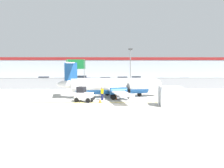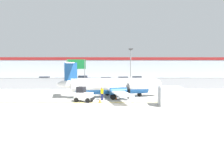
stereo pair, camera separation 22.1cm
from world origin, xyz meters
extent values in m
plane|color=#BCB7AD|center=(0.00, 0.00, 0.00)|extent=(140.00, 140.00, 0.00)
cube|color=yellow|center=(0.00, 2.00, 0.00)|extent=(84.00, 0.20, 0.01)
cube|color=gray|center=(0.00, 18.00, 1.00)|extent=(98.00, 0.04, 2.00)
cylinder|color=slate|center=(0.00, 18.00, 2.05)|extent=(98.00, 0.10, 0.10)
cube|color=#38383A|center=(0.00, 29.50, 0.06)|extent=(98.00, 17.00, 0.12)
cube|color=#A8B2BC|center=(0.00, 48.00, 3.25)|extent=(91.00, 8.00, 6.50)
cube|color=maroon|center=(0.00, 44.00, 6.10)|extent=(91.00, 0.20, 0.80)
cylinder|color=white|center=(-0.01, 6.51, 1.75)|extent=(11.50, 3.94, 1.90)
ellipsoid|color=white|center=(5.85, 7.60, 1.75)|extent=(2.90, 2.25, 1.80)
ellipsoid|color=white|center=(-5.87, 5.42, 1.95)|extent=(3.34, 1.61, 1.05)
cylinder|color=#1E5193|center=(-0.01, 6.51, 1.23)|extent=(10.28, 3.32, 1.48)
cube|color=white|center=(0.09, 6.53, 1.18)|extent=(4.50, 16.02, 0.18)
cylinder|color=#1E5193|center=(-0.19, 9.12, 1.18)|extent=(2.33, 1.29, 0.90)
cone|color=black|center=(0.94, 9.33, 1.18)|extent=(0.52, 0.51, 0.44)
cylinder|color=#262626|center=(1.09, 9.36, 1.18)|extent=(0.42, 2.07, 2.10)
cylinder|color=#1E5193|center=(0.77, 4.01, 1.18)|extent=(2.33, 1.29, 0.90)
cone|color=black|center=(1.90, 4.22, 1.18)|extent=(0.52, 0.51, 0.44)
cylinder|color=#262626|center=(2.04, 4.25, 1.18)|extent=(0.42, 2.07, 2.10)
cube|color=#1E5193|center=(-5.58, 5.47, 3.30)|extent=(1.70, 0.49, 3.10)
cube|color=white|center=(-5.72, 5.44, 4.85)|extent=(1.96, 4.92, 0.14)
cylinder|color=#59595B|center=(3.93, 7.24, 0.79)|extent=(0.16, 0.16, 0.97)
cylinder|color=black|center=(3.93, 7.24, 0.30)|extent=(0.63, 0.33, 0.60)
cylinder|color=#59595B|center=(-0.71, 8.63, 0.83)|extent=(0.16, 0.16, 0.90)
cylinder|color=black|center=(-0.71, 8.63, 0.38)|extent=(0.79, 0.36, 0.76)
cylinder|color=#59595B|center=(0.10, 4.28, 0.83)|extent=(0.16, 0.16, 0.90)
cylinder|color=black|center=(0.10, 4.28, 0.38)|extent=(0.79, 0.36, 0.76)
cube|color=silver|center=(-3.56, 2.50, 0.73)|extent=(2.43, 1.70, 0.90)
cube|color=black|center=(-3.90, 2.61, 1.53)|extent=(1.15, 1.22, 0.70)
cube|color=black|center=(-2.46, 2.16, 0.43)|extent=(0.48, 1.10, 0.30)
cylinder|color=black|center=(-2.67, 2.86, 0.28)|extent=(0.59, 0.34, 0.56)
cylinder|color=black|center=(-3.02, 1.71, 0.28)|extent=(0.59, 0.34, 0.56)
cylinder|color=black|center=(-4.10, 3.30, 0.28)|extent=(0.59, 0.34, 0.56)
cylinder|color=black|center=(-4.45, 2.15, 0.28)|extent=(0.59, 0.34, 0.56)
cylinder|color=#191E4C|center=(-1.29, 4.03, 0.42)|extent=(0.22, 0.22, 0.85)
cylinder|color=#191E4C|center=(-1.41, 3.86, 0.42)|extent=(0.22, 0.22, 0.85)
cylinder|color=yellow|center=(-1.35, 3.94, 1.15)|extent=(0.47, 0.47, 0.60)
cylinder|color=yellow|center=(-1.22, 4.12, 1.18)|extent=(0.14, 0.14, 0.55)
cylinder|color=yellow|center=(-1.48, 3.76, 1.18)|extent=(0.14, 0.14, 0.55)
sphere|color=tan|center=(-1.35, 3.94, 1.59)|extent=(0.22, 0.22, 0.22)
cube|color=silver|center=(6.35, -0.68, 1.10)|extent=(2.41, 2.02, 2.20)
cube|color=#333338|center=(6.35, -0.68, 1.10)|extent=(2.44, 0.10, 2.20)
cube|color=orange|center=(-5.48, 8.52, 0.02)|extent=(0.36, 0.36, 0.04)
cone|color=orange|center=(-5.48, 8.52, 0.34)|extent=(0.28, 0.28, 0.60)
cylinder|color=white|center=(-5.48, 8.52, 0.42)|extent=(0.17, 0.17, 0.08)
cube|color=orange|center=(0.48, 4.70, 0.02)|extent=(0.36, 0.36, 0.04)
cone|color=orange|center=(0.48, 4.70, 0.34)|extent=(0.28, 0.28, 0.60)
cylinder|color=white|center=(0.48, 4.70, 0.42)|extent=(0.17, 0.17, 0.08)
cube|color=orange|center=(-1.55, 1.82, 0.02)|extent=(0.36, 0.36, 0.04)
cone|color=orange|center=(-1.55, 1.82, 0.34)|extent=(0.28, 0.28, 0.60)
cylinder|color=white|center=(-1.55, 1.82, 0.42)|extent=(0.17, 0.17, 0.08)
cube|color=red|center=(-15.72, 30.53, 0.74)|extent=(4.24, 1.81, 0.80)
cube|color=#262D38|center=(-15.57, 30.53, 1.42)|extent=(2.24, 1.62, 0.56)
cylinder|color=black|center=(-17.10, 29.59, 0.42)|extent=(0.61, 0.22, 0.60)
cylinder|color=black|center=(-17.15, 31.39, 0.42)|extent=(0.61, 0.22, 0.60)
cylinder|color=black|center=(-14.30, 29.67, 0.42)|extent=(0.61, 0.22, 0.60)
cylinder|color=black|center=(-14.35, 31.46, 0.42)|extent=(0.61, 0.22, 0.60)
cube|color=#19662D|center=(-11.15, 24.57, 0.74)|extent=(4.20, 1.71, 0.80)
cube|color=#262D38|center=(-11.00, 24.57, 1.42)|extent=(2.20, 1.56, 0.56)
cylinder|color=black|center=(-12.55, 23.67, 0.42)|extent=(0.60, 0.20, 0.60)
cylinder|color=black|center=(-12.55, 25.47, 0.42)|extent=(0.60, 0.20, 0.60)
cylinder|color=black|center=(-9.75, 23.68, 0.42)|extent=(0.60, 0.20, 0.60)
cylinder|color=black|center=(-9.75, 25.48, 0.42)|extent=(0.60, 0.20, 0.60)
cube|color=navy|center=(-7.17, 34.56, 0.74)|extent=(4.26, 1.84, 0.80)
cube|color=#262D38|center=(-7.02, 34.56, 1.42)|extent=(2.25, 1.63, 0.56)
cylinder|color=black|center=(-8.60, 33.71, 0.42)|extent=(0.61, 0.22, 0.60)
cylinder|color=black|center=(-8.54, 35.51, 0.42)|extent=(0.61, 0.22, 0.60)
cylinder|color=black|center=(-5.81, 33.62, 0.42)|extent=(0.61, 0.22, 0.60)
cylinder|color=black|center=(-5.74, 35.42, 0.42)|extent=(0.61, 0.22, 0.60)
cube|color=red|center=(-1.00, 27.47, 0.74)|extent=(4.24, 1.81, 0.80)
cube|color=#262D38|center=(-1.15, 27.48, 1.42)|extent=(2.24, 1.62, 0.56)
cylinder|color=black|center=(0.42, 28.34, 0.42)|extent=(0.60, 0.22, 0.60)
cylinder|color=black|center=(0.38, 26.54, 0.42)|extent=(0.60, 0.22, 0.60)
cylinder|color=black|center=(-2.38, 28.41, 0.42)|extent=(0.60, 0.22, 0.60)
cylinder|color=black|center=(-2.42, 26.61, 0.42)|extent=(0.60, 0.22, 0.60)
cube|color=slate|center=(2.66, 29.53, 0.74)|extent=(4.25, 1.82, 0.80)
cube|color=#262D38|center=(2.81, 29.54, 1.42)|extent=(2.24, 1.62, 0.56)
cylinder|color=black|center=(1.29, 28.59, 0.42)|extent=(0.61, 0.22, 0.60)
cylinder|color=black|center=(1.24, 30.39, 0.42)|extent=(0.61, 0.22, 0.60)
cylinder|color=black|center=(4.09, 28.67, 0.42)|extent=(0.61, 0.22, 0.60)
cylinder|color=black|center=(4.03, 30.47, 0.42)|extent=(0.61, 0.22, 0.60)
cube|color=#B28C19|center=(6.40, 31.44, 0.74)|extent=(4.31, 2.00, 0.80)
cube|color=#262D38|center=(6.25, 31.45, 1.42)|extent=(2.31, 1.72, 0.56)
cylinder|color=black|center=(7.86, 32.23, 0.42)|extent=(0.61, 0.24, 0.60)
cylinder|color=black|center=(7.73, 30.44, 0.42)|extent=(0.61, 0.24, 0.60)
cylinder|color=black|center=(5.07, 32.43, 0.42)|extent=(0.61, 0.24, 0.60)
cylinder|color=black|center=(4.94, 30.64, 0.42)|extent=(0.61, 0.24, 0.60)
cube|color=navy|center=(10.60, 23.56, 0.74)|extent=(4.37, 2.19, 0.80)
cube|color=#262D38|center=(10.45, 23.54, 1.42)|extent=(2.37, 1.81, 0.56)
cylinder|color=black|center=(11.89, 24.62, 0.42)|extent=(0.62, 0.27, 0.60)
cylinder|color=black|center=(12.10, 22.84, 0.42)|extent=(0.62, 0.27, 0.60)
cylinder|color=black|center=(9.11, 24.29, 0.42)|extent=(0.62, 0.27, 0.60)
cylinder|color=black|center=(9.32, 22.50, 0.42)|extent=(0.62, 0.27, 0.60)
cube|color=#B28C19|center=(15.84, 24.69, 0.74)|extent=(4.35, 2.11, 0.80)
cube|color=#262D38|center=(15.99, 24.71, 1.42)|extent=(2.35, 1.77, 0.56)
cylinder|color=black|center=(14.54, 23.65, 0.42)|extent=(0.62, 0.26, 0.60)
cylinder|color=black|center=(14.36, 25.44, 0.42)|extent=(0.62, 0.26, 0.60)
cylinder|color=black|center=(17.33, 23.94, 0.42)|extent=(0.62, 0.26, 0.60)
cylinder|color=black|center=(17.15, 25.73, 0.42)|extent=(0.62, 0.26, 0.60)
cylinder|color=slate|center=(3.27, 14.37, 3.50)|extent=(0.16, 0.16, 7.00)
cube|color=#333333|center=(3.27, 14.37, 7.15)|extent=(0.70, 0.30, 0.24)
cylinder|color=slate|center=(-8.27, 19.52, 2.75)|extent=(0.14, 0.14, 5.50)
cylinder|color=slate|center=(-5.07, 19.52, 2.75)|extent=(0.14, 0.14, 5.50)
cube|color=#14662D|center=(-6.67, 19.52, 4.60)|extent=(3.60, 0.10, 1.80)
camera|label=1|loc=(-0.67, -28.10, 4.77)|focal=40.00mm
camera|label=2|loc=(-0.45, -28.11, 4.77)|focal=40.00mm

